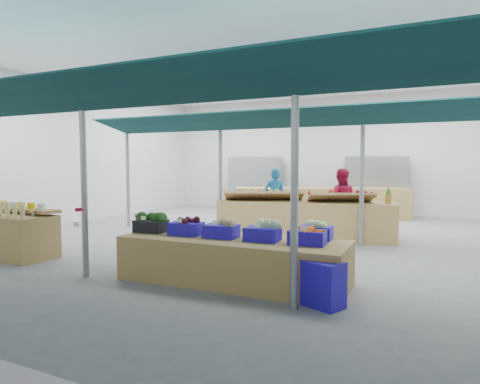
{
  "coord_description": "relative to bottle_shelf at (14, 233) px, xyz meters",
  "views": [
    {
      "loc": [
        4.2,
        -8.98,
        1.83
      ],
      "look_at": [
        0.58,
        -1.6,
        1.26
      ],
      "focal_mm": 32.0,
      "sensor_mm": 36.0,
      "label": 1
    }
  ],
  "objects": [
    {
      "name": "sparrow",
      "position": [
        3.01,
        0.08,
        0.48
      ],
      "size": [
        0.12,
        0.09,
        0.11
      ],
      "rotation": [
        0.0,
        0.0,
        0.08
      ],
      "color": "brown",
      "rests_on": "crate_broccoli"
    },
    {
      "name": "fruit_counter",
      "position": [
        4.49,
        4.41,
        -0.0
      ],
      "size": [
        4.28,
        1.81,
        0.89
      ],
      "primitive_type": "cube",
      "rotation": [
        0.0,
        0.0,
        0.2
      ],
      "color": "#9B7B44",
      "rests_on": "floor"
    },
    {
      "name": "far_counter",
      "position": [
        3.86,
        8.18,
        0.05
      ],
      "size": [
        5.53,
        3.27,
        1.0
      ],
      "primitive_type": "cube",
      "rotation": [
        0.0,
        0.0,
        0.42
      ],
      "color": "#9B7B44",
      "rests_on": "floor"
    },
    {
      "name": "crate_celeriac",
      "position": [
        4.46,
        0.25,
        0.37
      ],
      "size": [
        0.53,
        0.42,
        0.31
      ],
      "rotation": [
        0.0,
        0.0,
        0.08
      ],
      "color": "#1E10B2",
      "rests_on": "veg_counter"
    },
    {
      "name": "veg_counter",
      "position": [
        4.65,
        0.26,
        -0.11
      ],
      "size": [
        3.51,
        1.29,
        0.68
      ],
      "primitive_type": "cube",
      "rotation": [
        0.0,
        0.0,
        0.04
      ],
      "color": "#9B7B44",
      "rests_on": "floor"
    },
    {
      "name": "vendor_right",
      "position": [
        5.09,
        5.51,
        0.39
      ],
      "size": [
        0.92,
        0.78,
        1.67
      ],
      "primitive_type": "imported",
      "rotation": [
        0.0,
        0.0,
        3.34
      ],
      "color": "#AD153E",
      "rests_on": "floor"
    },
    {
      "name": "bottle_shelf",
      "position": [
        0.0,
        0.0,
        0.0
      ],
      "size": [
        1.89,
        1.22,
        1.1
      ],
      "rotation": [
        0.0,
        0.0,
        -0.06
      ],
      "color": "#9B7B44",
      "rests_on": "floor"
    },
    {
      "name": "pole_grid",
      "position": [
        4.13,
        1.78,
        1.36
      ],
      "size": [
        10.0,
        4.6,
        3.0
      ],
      "color": "gray",
      "rests_on": "floor"
    },
    {
      "name": "crate_carrots",
      "position": [
        5.81,
        0.31,
        0.34
      ],
      "size": [
        0.53,
        0.42,
        0.29
      ],
      "rotation": [
        0.0,
        0.0,
        0.08
      ],
      "color": "#1E10B2",
      "rests_on": "veg_counter"
    },
    {
      "name": "hall",
      "position": [
        3.38,
        4.97,
        2.2
      ],
      "size": [
        13.0,
        13.0,
        13.0
      ],
      "color": "silver",
      "rests_on": "ground"
    },
    {
      "name": "crate_beets",
      "position": [
        3.84,
        0.23,
        0.36
      ],
      "size": [
        0.53,
        0.42,
        0.29
      ],
      "rotation": [
        0.0,
        0.0,
        0.08
      ],
      "color": "#1E10B2",
      "rests_on": "veg_counter"
    },
    {
      "name": "back_shelving_right",
      "position": [
        5.38,
        9.53,
        0.55
      ],
      "size": [
        2.0,
        0.5,
        2.0
      ],
      "primitive_type": "cube",
      "color": "#B23F33",
      "rests_on": "floor"
    },
    {
      "name": "pole_ribbon",
      "position": [
        2.45,
        -0.66,
        0.63
      ],
      "size": [
        0.12,
        0.12,
        0.28
      ],
      "color": "#B00B19",
      "rests_on": "pole_grid"
    },
    {
      "name": "back_shelving_left",
      "position": [
        0.88,
        9.53,
        0.55
      ],
      "size": [
        2.0,
        0.5,
        2.0
      ],
      "primitive_type": "cube",
      "color": "#B23F33",
      "rests_on": "floor"
    },
    {
      "name": "floor",
      "position": [
        3.38,
        3.53,
        -0.45
      ],
      "size": [
        13.0,
        13.0,
        0.0
      ],
      "primitive_type": "plane",
      "color": "slate",
      "rests_on": "ground"
    },
    {
      "name": "pineapple",
      "position": [
        6.36,
        4.69,
        0.63
      ],
      "size": [
        0.14,
        0.14,
        0.39
      ],
      "rotation": [
        0.0,
        0.0,
        0.41
      ],
      "color": "#8C6019",
      "rests_on": "fruit_counter"
    },
    {
      "name": "crate_broccoli",
      "position": [
        3.16,
        0.2,
        0.39
      ],
      "size": [
        0.53,
        0.42,
        0.35
      ],
      "rotation": [
        0.0,
        0.0,
        0.08
      ],
      "color": "black",
      "rests_on": "veg_counter"
    },
    {
      "name": "vendor_left",
      "position": [
        3.29,
        5.51,
        0.39
      ],
      "size": [
        0.68,
        0.51,
        1.67
      ],
      "primitive_type": "imported",
      "rotation": [
        0.0,
        0.0,
        3.34
      ],
      "color": "#1B68B1",
      "rests_on": "floor"
    },
    {
      "name": "crate_stack",
      "position": [
        6.19,
        -0.22,
        -0.16
      ],
      "size": [
        0.57,
        0.49,
        0.58
      ],
      "primitive_type": "cube",
      "rotation": [
        0.0,
        0.0,
        -0.37
      ],
      "color": "#1E10B2",
      "rests_on": "floor"
    },
    {
      "name": "crate_cabbage",
      "position": [
        5.14,
        0.28,
        0.39
      ],
      "size": [
        0.53,
        0.42,
        0.35
      ],
      "rotation": [
        0.0,
        0.0,
        0.08
      ],
      "color": "#1E10B2",
      "rests_on": "veg_counter"
    },
    {
      "name": "crate_extra",
      "position": [
        5.79,
        0.74,
        0.38
      ],
      "size": [
        0.52,
        0.42,
        0.32
      ],
      "rotation": [
        0.0,
        0.0,
        0.07
      ],
      "color": "#1E10B2",
      "rests_on": "veg_counter"
    },
    {
      "name": "apple_heap_red",
      "position": [
        5.34,
        4.48,
        0.61
      ],
      "size": [
        1.65,
        1.24,
        0.27
      ],
      "rotation": [
        0.0,
        0.0,
        0.41
      ],
      "color": "#997247",
      "rests_on": "fruit_counter"
    },
    {
      "name": "awnings",
      "position": [
        4.13,
        1.78,
        2.33
      ],
      "size": [
        9.5,
        7.08,
        0.3
      ],
      "color": "#0B2C2F",
      "rests_on": "pole_grid"
    },
    {
      "name": "apple_heap_yellow",
      "position": [
        3.54,
        4.11,
        0.61
      ],
      "size": [
        2.02,
        1.39,
        0.27
      ],
      "rotation": [
        0.0,
        0.0,
        0.41
      ],
      "color": "#997247",
      "rests_on": "fruit_counter"
    }
  ]
}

